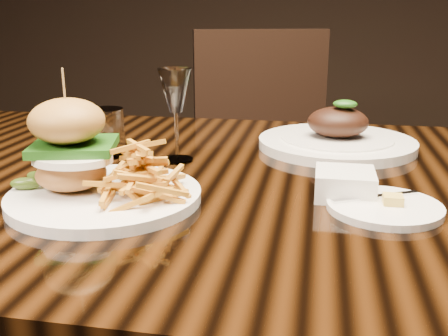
% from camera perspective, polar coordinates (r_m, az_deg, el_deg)
% --- Properties ---
extents(dining_table, '(1.60, 0.90, 0.75)m').
position_cam_1_polar(dining_table, '(0.88, 2.11, -5.49)').
color(dining_table, black).
rests_on(dining_table, ground).
extents(burger_plate, '(0.27, 0.27, 0.18)m').
position_cam_1_polar(burger_plate, '(0.74, -13.27, 0.03)').
color(burger_plate, white).
rests_on(burger_plate, dining_table).
extents(side_saucer, '(0.15, 0.15, 0.02)m').
position_cam_1_polar(side_saucer, '(0.73, 17.06, -4.03)').
color(side_saucer, white).
rests_on(side_saucer, dining_table).
extents(ramekin, '(0.10, 0.10, 0.04)m').
position_cam_1_polar(ramekin, '(0.77, 13.00, -1.70)').
color(ramekin, white).
rests_on(ramekin, dining_table).
extents(wine_glass, '(0.06, 0.06, 0.16)m').
position_cam_1_polar(wine_glass, '(0.91, -5.30, 8.01)').
color(wine_glass, white).
rests_on(wine_glass, dining_table).
extents(water_tumbler, '(0.06, 0.06, 0.09)m').
position_cam_1_polar(water_tumbler, '(0.98, -12.66, 3.78)').
color(water_tumbler, white).
rests_on(water_tumbler, dining_table).
extents(far_dish, '(0.30, 0.30, 0.10)m').
position_cam_1_polar(far_dish, '(1.04, 12.19, 3.14)').
color(far_dish, white).
rests_on(far_dish, dining_table).
extents(chair_far, '(0.58, 0.59, 0.95)m').
position_cam_1_polar(chair_far, '(1.77, 4.64, 1.25)').
color(chair_far, black).
rests_on(chair_far, ground).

